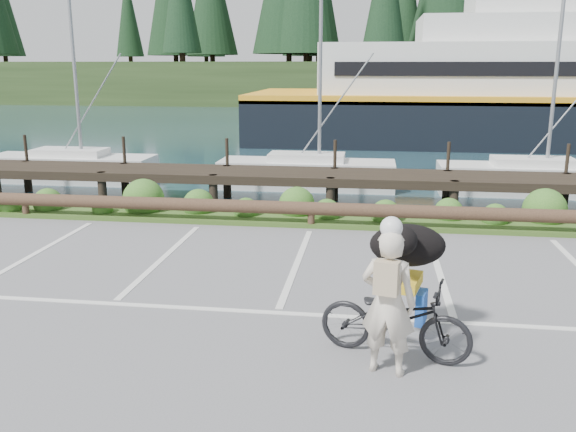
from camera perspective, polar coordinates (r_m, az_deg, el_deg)
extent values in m
plane|color=#5F5E61|center=(9.63, -0.62, -8.15)|extent=(72.00, 72.00, 0.00)
plane|color=#18313B|center=(57.05, 6.63, 9.02)|extent=(160.00, 160.00, 0.00)
cube|color=#3D5B21|center=(14.63, 2.45, -0.20)|extent=(34.00, 1.60, 0.10)
imported|color=black|center=(7.92, 9.98, -9.44)|extent=(2.04, 1.12, 1.02)
imported|color=beige|center=(7.36, 9.36, -7.99)|extent=(0.74, 0.57, 1.79)
ellipsoid|color=black|center=(8.22, 11.12, -2.70)|extent=(0.71, 1.08, 0.58)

